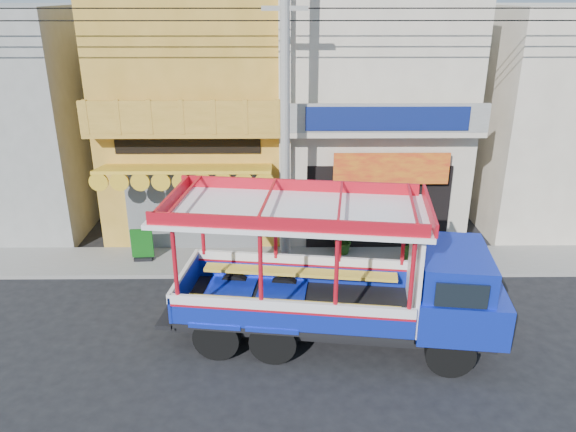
# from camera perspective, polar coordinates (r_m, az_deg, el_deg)

# --- Properties ---
(ground) EXTENTS (90.00, 90.00, 0.00)m
(ground) POSITION_cam_1_polar(r_m,az_deg,el_deg) (14.40, 3.88, -11.94)
(ground) COLOR black
(ground) RESTS_ON ground
(sidewalk) EXTENTS (30.00, 2.00, 0.12)m
(sidewalk) POSITION_cam_1_polar(r_m,az_deg,el_deg) (17.83, 2.94, -4.62)
(sidewalk) COLOR slate
(sidewalk) RESTS_ON ground
(shophouse_left) EXTENTS (6.00, 7.50, 8.24)m
(shophouse_left) POSITION_cam_1_polar(r_m,az_deg,el_deg) (20.48, -8.94, 10.64)
(shophouse_left) COLOR #AC8026
(shophouse_left) RESTS_ON ground
(shophouse_right) EXTENTS (6.00, 6.75, 8.24)m
(shophouse_right) POSITION_cam_1_polar(r_m,az_deg,el_deg) (20.50, 8.20, 10.69)
(shophouse_right) COLOR #BAAD99
(shophouse_right) RESTS_ON ground
(party_pilaster) EXTENTS (0.35, 0.30, 8.00)m
(party_pilaster) POSITION_cam_1_polar(r_m,az_deg,el_deg) (17.25, -0.33, 8.45)
(party_pilaster) COLOR #BAAD99
(party_pilaster) RESTS_ON ground
(filler_building_left) EXTENTS (6.00, 6.00, 7.60)m
(filler_building_left) POSITION_cam_1_polar(r_m,az_deg,el_deg) (22.66, -26.90, 8.84)
(filler_building_left) COLOR gray
(filler_building_left) RESTS_ON ground
(filler_building_right) EXTENTS (6.00, 6.00, 7.60)m
(filler_building_right) POSITION_cam_1_polar(r_m,az_deg,el_deg) (22.72, 26.10, 9.00)
(filler_building_right) COLOR #BAAD99
(filler_building_right) RESTS_ON ground
(utility_pole) EXTENTS (28.00, 0.26, 9.00)m
(utility_pole) POSITION_cam_1_polar(r_m,az_deg,el_deg) (15.51, 0.25, 10.84)
(utility_pole) COLOR gray
(utility_pole) RESTS_ON ground
(songthaew_truck) EXTENTS (8.19, 3.57, 3.70)m
(songthaew_truck) POSITION_cam_1_polar(r_m,az_deg,el_deg) (13.33, 7.07, -6.12)
(songthaew_truck) COLOR black
(songthaew_truck) RESTS_ON ground
(green_sign) EXTENTS (0.68, 0.35, 1.04)m
(green_sign) POSITION_cam_1_polar(r_m,az_deg,el_deg) (18.17, -14.57, -3.07)
(green_sign) COLOR black
(green_sign) RESTS_ON sidewalk
(potted_plant_a) EXTENTS (1.07, 1.04, 0.91)m
(potted_plant_a) POSITION_cam_1_polar(r_m,az_deg,el_deg) (18.14, 5.64, -2.41)
(potted_plant_a) COLOR #255017
(potted_plant_a) RESTS_ON sidewalk
(potted_plant_b) EXTENTS (0.72, 0.72, 1.03)m
(potted_plant_b) POSITION_cam_1_polar(r_m,az_deg,el_deg) (18.28, 13.84, -2.58)
(potted_plant_b) COLOR #255017
(potted_plant_b) RESTS_ON sidewalk
(potted_plant_c) EXTENTS (0.61, 0.61, 1.04)m
(potted_plant_c) POSITION_cam_1_polar(r_m,az_deg,el_deg) (17.89, 12.49, -2.99)
(potted_plant_c) COLOR #255017
(potted_plant_c) RESTS_ON sidewalk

